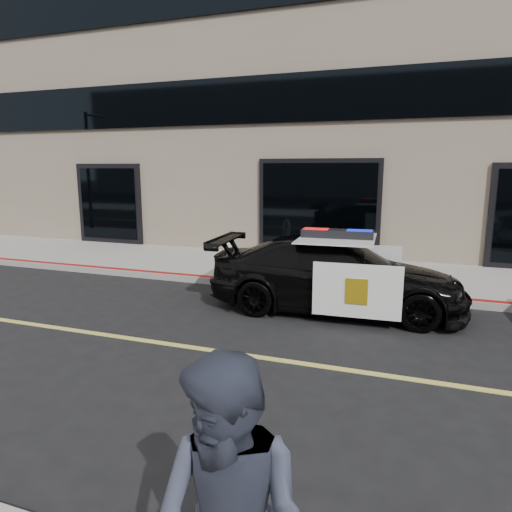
% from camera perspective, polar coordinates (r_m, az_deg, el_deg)
% --- Properties ---
extents(ground, '(120.00, 120.00, 0.00)m').
position_cam_1_polar(ground, '(6.49, 3.22, -12.94)').
color(ground, black).
rests_on(ground, ground).
extents(sidewalk_n, '(60.00, 3.50, 0.15)m').
position_cam_1_polar(sidewalk_n, '(11.36, 10.74, -2.18)').
color(sidewalk_n, gray).
rests_on(sidewalk_n, ground).
extents(building_n, '(60.00, 7.00, 12.00)m').
position_cam_1_polar(building_n, '(16.62, 14.60, 22.38)').
color(building_n, '#756856').
rests_on(building_n, ground).
extents(police_car, '(2.42, 4.85, 1.52)m').
position_cam_1_polar(police_car, '(8.58, 9.97, -2.28)').
color(police_car, black).
rests_on(police_car, ground).
extents(fire_hydrant, '(0.33, 0.46, 0.73)m').
position_cam_1_polar(fire_hydrant, '(11.06, -3.46, -0.15)').
color(fire_hydrant, beige).
rests_on(fire_hydrant, sidewalk_n).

